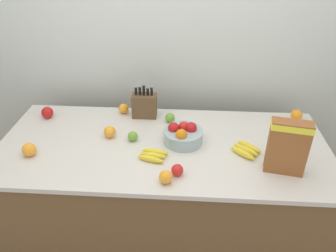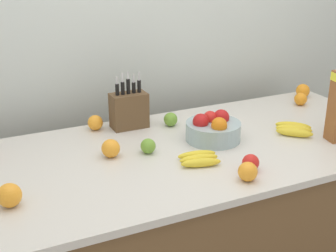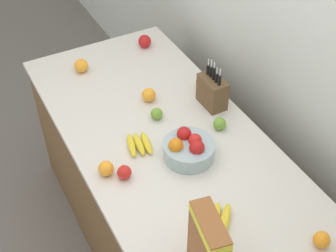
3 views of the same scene
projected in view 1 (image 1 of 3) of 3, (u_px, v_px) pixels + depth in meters
name	position (u px, v px, depth m)	size (l,w,h in m)	color
ground_plane	(164.00, 241.00, 2.54)	(14.00, 14.00, 0.00)	slate
wall_back	(169.00, 50.00, 2.43)	(9.00, 0.06, 2.60)	silver
counter	(163.00, 197.00, 2.30)	(2.08, 0.92, 0.92)	brown
knife_block	(144.00, 105.00, 2.32)	(0.17, 0.10, 0.28)	brown
cereal_box	(288.00, 145.00, 1.75)	(0.22, 0.12, 0.32)	brown
fruit_bowl	(183.00, 135.00, 2.06)	(0.25, 0.25, 0.13)	#99B2B7
banana_bunch_left	(153.00, 155.00, 1.93)	(0.19, 0.14, 0.04)	yellow
banana_bunch_right	(246.00, 150.00, 1.97)	(0.20, 0.21, 0.04)	yellow
apple_rear	(170.00, 118.00, 2.28)	(0.07, 0.07, 0.07)	#6B9E33
apple_by_knife_block	(133.00, 136.00, 2.08)	(0.06, 0.06, 0.06)	#6B9E33
apple_near_bananas	(47.00, 112.00, 2.32)	(0.08, 0.08, 0.08)	red
apple_front	(177.00, 170.00, 1.79)	(0.07, 0.07, 0.07)	red
orange_front_left	(29.00, 150.00, 1.94)	(0.08, 0.08, 0.08)	orange
orange_front_center	(166.00, 177.00, 1.74)	(0.07, 0.07, 0.07)	orange
orange_back_center	(297.00, 115.00, 2.30)	(0.08, 0.08, 0.08)	orange
orange_by_cereal	(285.00, 123.00, 2.21)	(0.07, 0.07, 0.07)	orange
orange_front_right	(110.00, 132.00, 2.11)	(0.08, 0.08, 0.08)	orange
orange_mid_right	(124.00, 109.00, 2.38)	(0.07, 0.07, 0.07)	orange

